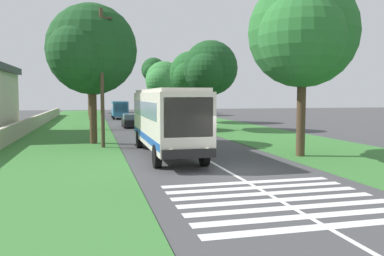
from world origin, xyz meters
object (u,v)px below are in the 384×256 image
(trailing_car_1, at_px, (156,117))
(roadside_tree_right_1, at_px, (163,81))
(roadside_tree_left_1, at_px, (89,53))
(roadside_tree_left_4, at_px, (90,52))
(roadside_tree_left_0, at_px, (92,77))
(roadside_tree_right_4, at_px, (209,70))
(utility_pole, at_px, (102,76))
(roadside_tree_left_3, at_px, (88,62))
(roadside_tree_right_3, at_px, (300,35))
(trailing_car_0, at_px, (131,121))
(roadside_tree_right_0, at_px, (153,71))
(roadside_tree_right_2, at_px, (190,75))
(trailing_minibus_0, at_px, (120,108))
(coach_bus, at_px, (166,117))
(roadside_tree_left_2, at_px, (89,80))

(trailing_car_1, relative_size, roadside_tree_right_1, 0.47)
(roadside_tree_left_1, bearing_deg, roadside_tree_left_4, -179.58)
(roadside_tree_left_0, bearing_deg, roadside_tree_left_1, 179.77)
(roadside_tree_right_4, height_order, utility_pole, utility_pole)
(roadside_tree_left_3, xyz_separation_m, roadside_tree_right_4, (-19.60, -11.42, -2.06))
(roadside_tree_right_3, bearing_deg, trailing_car_0, 17.06)
(roadside_tree_right_0, relative_size, roadside_tree_right_2, 1.21)
(trailing_minibus_0, bearing_deg, roadside_tree_right_0, -22.69)
(coach_bus, distance_m, roadside_tree_left_2, 45.04)
(trailing_car_0, relative_size, roadside_tree_right_0, 0.41)
(roadside_tree_left_3, bearing_deg, utility_pole, -177.81)
(roadside_tree_left_2, relative_size, utility_pole, 0.95)
(trailing_car_0, relative_size, roadside_tree_right_2, 0.49)
(coach_bus, xyz_separation_m, roadside_tree_left_0, (56.90, 4.10, 4.82))
(trailing_car_1, height_order, roadside_tree_left_0, roadside_tree_left_0)
(roadside_tree_left_4, relative_size, roadside_tree_right_2, 1.09)
(roadside_tree_right_3, height_order, utility_pole, roadside_tree_right_3)
(roadside_tree_left_0, bearing_deg, roadside_tree_right_3, -169.53)
(roadside_tree_left_1, height_order, roadside_tree_right_2, roadside_tree_left_1)
(trailing_car_0, relative_size, roadside_tree_left_0, 0.40)
(roadside_tree_left_2, height_order, roadside_tree_left_3, roadside_tree_left_3)
(roadside_tree_left_4, xyz_separation_m, roadside_tree_right_3, (-8.91, -11.06, 0.22))
(roadside_tree_left_2, relative_size, roadside_tree_right_3, 0.86)
(trailing_car_0, distance_m, roadside_tree_right_1, 26.21)
(coach_bus, distance_m, trailing_minibus_0, 36.45)
(trailing_car_0, height_order, roadside_tree_right_4, roadside_tree_right_4)
(roadside_tree_right_3, bearing_deg, roadside_tree_right_2, -1.62)
(roadside_tree_right_2, bearing_deg, roadside_tree_left_3, 54.57)
(trailing_car_0, xyz_separation_m, utility_pole, (-16.35, 3.30, 3.94))
(roadside_tree_right_1, height_order, roadside_tree_right_2, roadside_tree_right_1)
(trailing_minibus_0, bearing_deg, trailing_car_1, -155.08)
(roadside_tree_right_0, relative_size, roadside_tree_right_1, 1.16)
(roadside_tree_left_3, distance_m, roadside_tree_right_2, 15.19)
(coach_bus, relative_size, roadside_tree_right_4, 1.30)
(coach_bus, bearing_deg, trailing_minibus_0, 0.46)
(trailing_car_0, height_order, trailing_minibus_0, trailing_minibus_0)
(roadside_tree_right_0, bearing_deg, roadside_tree_left_2, 129.68)
(roadside_tree_right_4, bearing_deg, trailing_car_0, 51.65)
(trailing_car_0, bearing_deg, roadside_tree_left_2, 10.45)
(roadside_tree_left_1, bearing_deg, trailing_car_1, -39.31)
(roadside_tree_left_3, relative_size, roadside_tree_right_1, 1.21)
(roadside_tree_left_2, relative_size, roadside_tree_right_0, 0.79)
(roadside_tree_right_0, xyz_separation_m, roadside_tree_right_2, (-28.82, -0.44, -2.19))
(coach_bus, height_order, roadside_tree_right_1, roadside_tree_right_1)
(roadside_tree_right_2, bearing_deg, trailing_minibus_0, 36.55)
(trailing_car_1, relative_size, roadside_tree_right_0, 0.41)
(coach_bus, xyz_separation_m, roadside_tree_left_3, (34.41, 4.59, 5.75))
(roadside_tree_left_3, distance_m, roadside_tree_right_3, 38.71)
(coach_bus, height_order, roadside_tree_right_4, roadside_tree_right_4)
(roadside_tree_right_2, bearing_deg, roadside_tree_left_2, 32.95)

